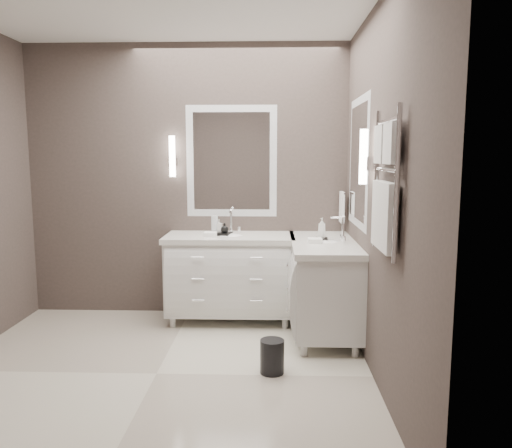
{
  "coord_description": "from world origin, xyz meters",
  "views": [
    {
      "loc": [
        0.85,
        -3.49,
        1.61
      ],
      "look_at": [
        0.72,
        0.7,
        1.03
      ],
      "focal_mm": 35.0,
      "sensor_mm": 36.0,
      "label": 1
    }
  ],
  "objects_px": {
    "waste_bin": "(272,356)",
    "towel_ladder": "(385,191)",
    "vanity_right": "(324,281)",
    "vanity_back": "(230,272)"
  },
  "relations": [
    {
      "from": "towel_ladder",
      "to": "waste_bin",
      "type": "bearing_deg",
      "value": 147.18
    },
    {
      "from": "vanity_back",
      "to": "vanity_right",
      "type": "xyz_separation_m",
      "value": [
        0.88,
        -0.33,
        0.0
      ]
    },
    {
      "from": "waste_bin",
      "to": "vanity_right",
      "type": "bearing_deg",
      "value": 61.43
    },
    {
      "from": "vanity_right",
      "to": "towel_ladder",
      "type": "bearing_deg",
      "value": -80.16
    },
    {
      "from": "vanity_back",
      "to": "vanity_right",
      "type": "height_order",
      "value": "same"
    },
    {
      "from": "towel_ladder",
      "to": "waste_bin",
      "type": "distance_m",
      "value": 1.51
    },
    {
      "from": "vanity_back",
      "to": "waste_bin",
      "type": "xyz_separation_m",
      "value": [
        0.41,
        -1.18,
        -0.36
      ]
    },
    {
      "from": "vanity_right",
      "to": "towel_ladder",
      "type": "distance_m",
      "value": 1.6
    },
    {
      "from": "waste_bin",
      "to": "towel_ladder",
      "type": "bearing_deg",
      "value": -32.82
    },
    {
      "from": "vanity_right",
      "to": "waste_bin",
      "type": "bearing_deg",
      "value": -118.57
    }
  ]
}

